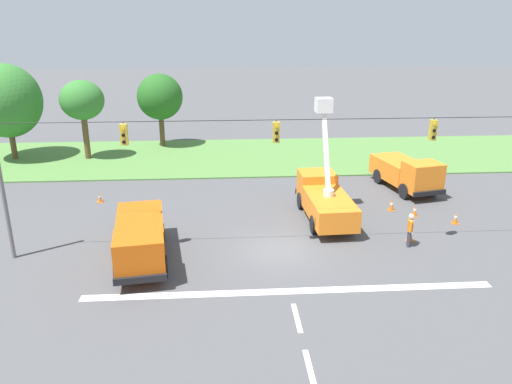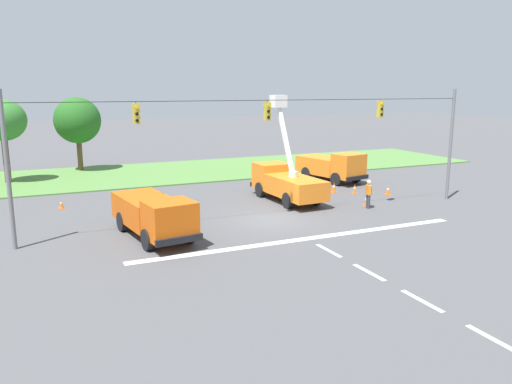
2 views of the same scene
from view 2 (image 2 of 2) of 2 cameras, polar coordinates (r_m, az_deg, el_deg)
ground_plane at (r=28.10m, az=1.69°, el=-3.14°), size 200.00×200.00×0.00m
grass_verge at (r=44.64m, az=-8.39°, el=2.36°), size 56.00×12.00×0.10m
lane_markings at (r=23.42m, az=7.63°, el=-6.28°), size 17.60×15.25×0.01m
signal_gantry at (r=27.29m, az=1.70°, el=5.89°), size 26.20×0.33×7.20m
tree_west at (r=42.60m, az=-27.00°, el=7.24°), size 3.49×3.22×6.46m
tree_centre at (r=46.65m, az=-19.73°, el=7.69°), size 3.98×3.99×6.51m
utility_truck_bucket_lift at (r=32.62m, az=3.44°, el=1.34°), size 2.52×6.68×6.81m
utility_truck_support_near at (r=24.98m, az=-11.61°, el=-2.44°), size 3.11×6.77×2.19m
utility_truck_support_far at (r=39.92m, az=8.67°, el=2.95°), size 3.49×6.24×2.37m
road_worker at (r=31.23m, az=12.74°, el=-0.03°), size 0.33×0.63×1.77m
traffic_cone_foreground_left at (r=35.72m, az=14.86°, el=0.23°), size 0.36×0.36×0.69m
traffic_cone_foreground_right at (r=32.85m, az=-21.35°, el=-1.26°), size 0.36×0.36×0.60m
traffic_cone_mid_left at (r=31.98m, az=12.50°, el=-0.92°), size 0.36×0.36×0.73m
traffic_cone_mid_right at (r=35.79m, az=8.90°, el=0.54°), size 0.36×0.36×0.72m
traffic_cone_near_bucket at (r=35.56m, az=11.22°, el=0.35°), size 0.36×0.36×0.69m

